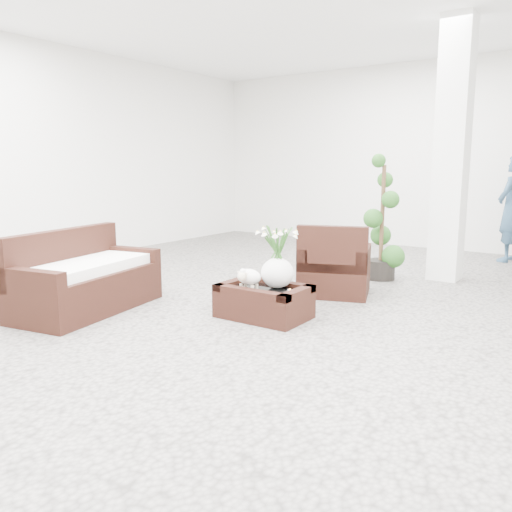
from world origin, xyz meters
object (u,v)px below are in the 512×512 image
Objects in this scene: coffee_table at (264,303)px; loveseat at (87,271)px; armchair at (335,259)px; topiary at (382,219)px.

loveseat reaches higher than coffee_table.
topiary reaches higher than armchair.
topiary reaches higher than loveseat.
coffee_table is at bearing -73.94° from loveseat.
loveseat is at bearing 30.48° from armchair.
topiary is at bearing -117.07° from armchair.
armchair is at bearing -50.41° from loveseat.
coffee_table is 2.60m from topiary.
coffee_table is at bearing 64.79° from armchair.
topiary is at bearing -41.46° from loveseat.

